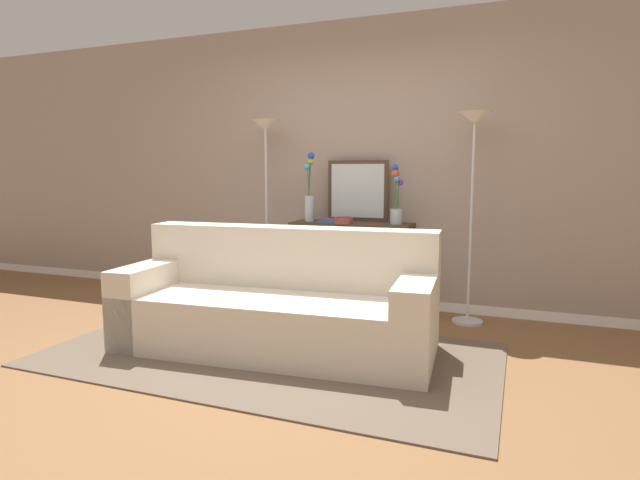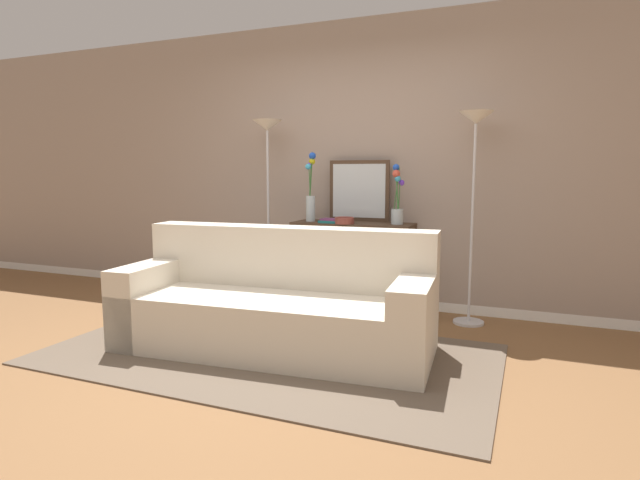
{
  "view_description": "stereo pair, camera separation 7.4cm",
  "coord_description": "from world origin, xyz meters",
  "px_view_note": "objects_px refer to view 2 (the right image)",
  "views": [
    {
      "loc": [
        1.52,
        -2.89,
        1.29
      ],
      "look_at": [
        -0.0,
        1.01,
        0.74
      ],
      "focal_mm": 29.06,
      "sensor_mm": 36.0,
      "label": 1
    },
    {
      "loc": [
        1.59,
        -2.86,
        1.29
      ],
      "look_at": [
        -0.0,
        1.01,
        0.74
      ],
      "focal_mm": 29.06,
      "sensor_mm": 36.0,
      "label": 2
    }
  ],
  "objects_px": {
    "couch": "(277,307)",
    "book_row_under_console": "(328,302)",
    "floor_lamp_left": "(268,160)",
    "book_stack": "(332,221)",
    "console_table": "(353,251)",
    "fruit_bowl": "(345,220)",
    "vase_tall_flowers": "(311,194)",
    "vase_short_flowers": "(397,202)",
    "floor_lamp_right": "(475,158)",
    "wall_mirror": "(359,191)"
  },
  "relations": [
    {
      "from": "book_stack",
      "to": "book_row_under_console",
      "type": "bearing_deg",
      "value": 123.68
    },
    {
      "from": "vase_tall_flowers",
      "to": "floor_lamp_left",
      "type": "bearing_deg",
      "value": -179.22
    },
    {
      "from": "book_row_under_console",
      "to": "floor_lamp_right",
      "type": "bearing_deg",
      "value": -1.26
    },
    {
      "from": "console_table",
      "to": "fruit_bowl",
      "type": "bearing_deg",
      "value": -106.23
    },
    {
      "from": "couch",
      "to": "console_table",
      "type": "distance_m",
      "value": 1.26
    },
    {
      "from": "floor_lamp_left",
      "to": "fruit_bowl",
      "type": "bearing_deg",
      "value": -6.76
    },
    {
      "from": "book_row_under_console",
      "to": "couch",
      "type": "bearing_deg",
      "value": -86.6
    },
    {
      "from": "vase_tall_flowers",
      "to": "vase_short_flowers",
      "type": "height_order",
      "value": "vase_tall_flowers"
    },
    {
      "from": "book_stack",
      "to": "book_row_under_console",
      "type": "xyz_separation_m",
      "value": [
        -0.07,
        0.11,
        -0.8
      ]
    },
    {
      "from": "couch",
      "to": "wall_mirror",
      "type": "distance_m",
      "value": 1.61
    },
    {
      "from": "console_table",
      "to": "vase_short_flowers",
      "type": "bearing_deg",
      "value": 0.32
    },
    {
      "from": "vase_tall_flowers",
      "to": "book_row_under_console",
      "type": "distance_m",
      "value": 1.05
    },
    {
      "from": "floor_lamp_right",
      "to": "book_row_under_console",
      "type": "relative_size",
      "value": 4.15
    },
    {
      "from": "couch",
      "to": "console_table",
      "type": "relative_size",
      "value": 2.08
    },
    {
      "from": "wall_mirror",
      "to": "vase_short_flowers",
      "type": "xyz_separation_m",
      "value": [
        0.41,
        -0.16,
        -0.09
      ]
    },
    {
      "from": "fruit_bowl",
      "to": "vase_tall_flowers",
      "type": "bearing_deg",
      "value": 164.55
    },
    {
      "from": "floor_lamp_left",
      "to": "book_stack",
      "type": "bearing_deg",
      "value": -6.56
    },
    {
      "from": "vase_short_flowers",
      "to": "fruit_bowl",
      "type": "distance_m",
      "value": 0.5
    },
    {
      "from": "couch",
      "to": "book_row_under_console",
      "type": "relative_size",
      "value": 5.38
    },
    {
      "from": "floor_lamp_left",
      "to": "fruit_bowl",
      "type": "height_order",
      "value": "floor_lamp_left"
    },
    {
      "from": "wall_mirror",
      "to": "fruit_bowl",
      "type": "distance_m",
      "value": 0.39
    },
    {
      "from": "vase_short_flowers",
      "to": "vase_tall_flowers",
      "type": "bearing_deg",
      "value": -178.28
    },
    {
      "from": "vase_short_flowers",
      "to": "book_stack",
      "type": "height_order",
      "value": "vase_short_flowers"
    },
    {
      "from": "console_table",
      "to": "book_stack",
      "type": "xyz_separation_m",
      "value": [
        -0.17,
        -0.11,
        0.28
      ]
    },
    {
      "from": "book_row_under_console",
      "to": "console_table",
      "type": "bearing_deg",
      "value": 0.0
    },
    {
      "from": "couch",
      "to": "fruit_bowl",
      "type": "relative_size",
      "value": 13.06
    },
    {
      "from": "floor_lamp_right",
      "to": "book_row_under_console",
      "type": "distance_m",
      "value": 1.88
    },
    {
      "from": "wall_mirror",
      "to": "console_table",
      "type": "bearing_deg",
      "value": -90.7
    },
    {
      "from": "console_table",
      "to": "vase_short_flowers",
      "type": "relative_size",
      "value": 2.09
    },
    {
      "from": "floor_lamp_right",
      "to": "console_table",
      "type": "bearing_deg",
      "value": 178.46
    },
    {
      "from": "vase_tall_flowers",
      "to": "book_row_under_console",
      "type": "relative_size",
      "value": 1.5
    },
    {
      "from": "couch",
      "to": "floor_lamp_right",
      "type": "relative_size",
      "value": 1.3
    },
    {
      "from": "floor_lamp_left",
      "to": "wall_mirror",
      "type": "height_order",
      "value": "floor_lamp_left"
    },
    {
      "from": "wall_mirror",
      "to": "vase_short_flowers",
      "type": "bearing_deg",
      "value": -21.56
    },
    {
      "from": "floor_lamp_left",
      "to": "floor_lamp_right",
      "type": "xyz_separation_m",
      "value": [
        1.93,
        0.0,
        -0.0
      ]
    },
    {
      "from": "floor_lamp_left",
      "to": "floor_lamp_right",
      "type": "height_order",
      "value": "floor_lamp_left"
    },
    {
      "from": "book_stack",
      "to": "floor_lamp_right",
      "type": "bearing_deg",
      "value": 3.71
    },
    {
      "from": "vase_tall_flowers",
      "to": "fruit_bowl",
      "type": "height_order",
      "value": "vase_tall_flowers"
    },
    {
      "from": "couch",
      "to": "book_stack",
      "type": "height_order",
      "value": "couch"
    },
    {
      "from": "floor_lamp_right",
      "to": "floor_lamp_left",
      "type": "bearing_deg",
      "value": 180.0
    },
    {
      "from": "fruit_bowl",
      "to": "book_stack",
      "type": "height_order",
      "value": "fruit_bowl"
    },
    {
      "from": "floor_lamp_right",
      "to": "vase_short_flowers",
      "type": "relative_size",
      "value": 3.35
    },
    {
      "from": "couch",
      "to": "book_stack",
      "type": "bearing_deg",
      "value": 89.99
    },
    {
      "from": "couch",
      "to": "floor_lamp_right",
      "type": "xyz_separation_m",
      "value": [
        1.24,
        1.19,
        1.09
      ]
    },
    {
      "from": "couch",
      "to": "vase_tall_flowers",
      "type": "height_order",
      "value": "vase_tall_flowers"
    },
    {
      "from": "floor_lamp_left",
      "to": "vase_short_flowers",
      "type": "distance_m",
      "value": 1.33
    },
    {
      "from": "book_row_under_console",
      "to": "wall_mirror",
      "type": "bearing_deg",
      "value": 34.0
    },
    {
      "from": "floor_lamp_left",
      "to": "wall_mirror",
      "type": "bearing_deg",
      "value": 12.58
    },
    {
      "from": "fruit_bowl",
      "to": "book_row_under_console",
      "type": "distance_m",
      "value": 0.84
    },
    {
      "from": "couch",
      "to": "vase_short_flowers",
      "type": "relative_size",
      "value": 4.34
    }
  ]
}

